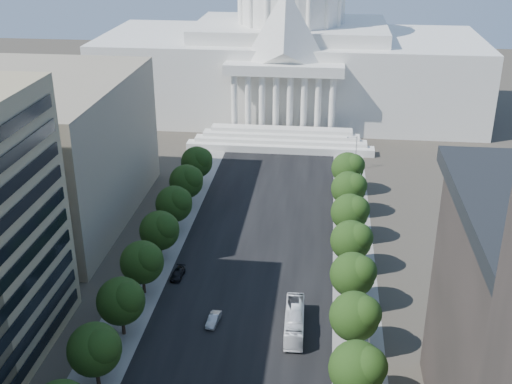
% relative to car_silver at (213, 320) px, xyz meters
% --- Properties ---
extents(road_asphalt, '(30.00, 260.00, 0.01)m').
position_rel_car_silver_xyz_m(road_asphalt, '(4.30, 25.67, -0.74)').
color(road_asphalt, black).
rests_on(road_asphalt, ground).
extents(sidewalk_left, '(8.00, 260.00, 0.02)m').
position_rel_car_silver_xyz_m(sidewalk_left, '(-14.70, 25.67, -0.74)').
color(sidewalk_left, gray).
rests_on(sidewalk_left, ground).
extents(sidewalk_right, '(8.00, 260.00, 0.02)m').
position_rel_car_silver_xyz_m(sidewalk_right, '(23.30, 25.67, -0.74)').
color(sidewalk_right, gray).
rests_on(sidewalk_right, ground).
extents(capitol, '(120.00, 56.00, 73.00)m').
position_rel_car_silver_xyz_m(capitol, '(4.30, 120.56, 19.27)').
color(capitol, white).
rests_on(capitol, ground).
extents(office_block_left_far, '(38.00, 52.00, 30.00)m').
position_rel_car_silver_xyz_m(office_block_left_far, '(-43.70, 35.67, 14.26)').
color(office_block_left_far, gray).
rests_on(office_block_left_far, ground).
extents(tree_l_d, '(7.79, 7.60, 9.97)m').
position_rel_car_silver_xyz_m(tree_l_d, '(-13.36, -16.52, 5.71)').
color(tree_l_d, '#33261C').
rests_on(tree_l_d, ground).
extents(tree_l_e, '(7.79, 7.60, 9.97)m').
position_rel_car_silver_xyz_m(tree_l_e, '(-13.36, -4.52, 5.71)').
color(tree_l_e, '#33261C').
rests_on(tree_l_e, ground).
extents(tree_l_f, '(7.79, 7.60, 9.97)m').
position_rel_car_silver_xyz_m(tree_l_f, '(-13.36, 7.48, 5.71)').
color(tree_l_f, '#33261C').
rests_on(tree_l_f, ground).
extents(tree_l_g, '(7.79, 7.60, 9.97)m').
position_rel_car_silver_xyz_m(tree_l_g, '(-13.36, 19.48, 5.71)').
color(tree_l_g, '#33261C').
rests_on(tree_l_g, ground).
extents(tree_l_h, '(7.79, 7.60, 9.97)m').
position_rel_car_silver_xyz_m(tree_l_h, '(-13.36, 31.48, 5.71)').
color(tree_l_h, '#33261C').
rests_on(tree_l_h, ground).
extents(tree_l_i, '(7.79, 7.60, 9.97)m').
position_rel_car_silver_xyz_m(tree_l_i, '(-13.36, 43.48, 5.71)').
color(tree_l_i, '#33261C').
rests_on(tree_l_i, ground).
extents(tree_l_j, '(7.79, 7.60, 9.97)m').
position_rel_car_silver_xyz_m(tree_l_j, '(-13.36, 55.48, 5.71)').
color(tree_l_j, '#33261C').
rests_on(tree_l_j, ground).
extents(tree_r_d, '(7.79, 7.60, 9.97)m').
position_rel_car_silver_xyz_m(tree_r_d, '(22.64, -16.52, 5.71)').
color(tree_r_d, '#33261C').
rests_on(tree_r_d, ground).
extents(tree_r_e, '(7.79, 7.60, 9.97)m').
position_rel_car_silver_xyz_m(tree_r_e, '(22.64, -4.52, 5.71)').
color(tree_r_e, '#33261C').
rests_on(tree_r_e, ground).
extents(tree_r_f, '(7.79, 7.60, 9.97)m').
position_rel_car_silver_xyz_m(tree_r_f, '(22.64, 7.48, 5.71)').
color(tree_r_f, '#33261C').
rests_on(tree_r_f, ground).
extents(tree_r_g, '(7.79, 7.60, 9.97)m').
position_rel_car_silver_xyz_m(tree_r_g, '(22.64, 19.48, 5.71)').
color(tree_r_g, '#33261C').
rests_on(tree_r_g, ground).
extents(tree_r_h, '(7.79, 7.60, 9.97)m').
position_rel_car_silver_xyz_m(tree_r_h, '(22.64, 31.48, 5.71)').
color(tree_r_h, '#33261C').
rests_on(tree_r_h, ground).
extents(tree_r_i, '(7.79, 7.60, 9.97)m').
position_rel_car_silver_xyz_m(tree_r_i, '(22.64, 43.48, 5.71)').
color(tree_r_i, '#33261C').
rests_on(tree_r_i, ground).
extents(tree_r_j, '(7.79, 7.60, 9.97)m').
position_rel_car_silver_xyz_m(tree_r_j, '(22.64, 55.48, 5.71)').
color(tree_r_j, '#33261C').
rests_on(tree_r_j, ground).
extents(streetlight_c, '(2.61, 0.44, 9.00)m').
position_rel_car_silver_xyz_m(streetlight_c, '(24.21, -4.33, 5.08)').
color(streetlight_c, gray).
rests_on(streetlight_c, ground).
extents(streetlight_d, '(2.61, 0.44, 9.00)m').
position_rel_car_silver_xyz_m(streetlight_d, '(24.21, 20.67, 5.08)').
color(streetlight_d, gray).
rests_on(streetlight_d, ground).
extents(streetlight_e, '(2.61, 0.44, 9.00)m').
position_rel_car_silver_xyz_m(streetlight_e, '(24.21, 45.67, 5.08)').
color(streetlight_e, gray).
rests_on(streetlight_e, ground).
extents(streetlight_f, '(2.61, 0.44, 9.00)m').
position_rel_car_silver_xyz_m(streetlight_f, '(24.21, 70.67, 5.08)').
color(streetlight_f, gray).
rests_on(streetlight_f, ground).
extents(car_silver, '(2.05, 4.66, 1.49)m').
position_rel_car_silver_xyz_m(car_silver, '(0.00, 0.00, 0.00)').
color(car_silver, '#AEAFB6').
rests_on(car_silver, ground).
extents(car_dark_b, '(2.26, 4.90, 1.39)m').
position_rel_car_silver_xyz_m(car_dark_b, '(-9.00, 13.40, -0.05)').
color(car_dark_b, black).
rests_on(car_dark_b, ground).
extents(city_bus, '(3.27, 12.63, 3.50)m').
position_rel_car_silver_xyz_m(city_bus, '(13.19, -0.30, 1.01)').
color(city_bus, white).
rests_on(city_bus, ground).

